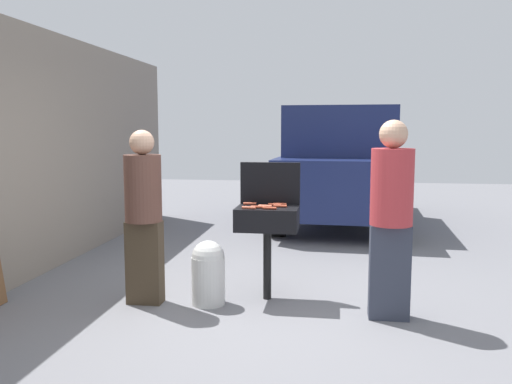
{
  "coord_description": "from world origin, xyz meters",
  "views": [
    {
      "loc": [
        0.73,
        -4.82,
        1.68
      ],
      "look_at": [
        -0.09,
        0.78,
        1.0
      ],
      "focal_mm": 37.61,
      "sensor_mm": 36.0,
      "label": 1
    }
  ],
  "objects_px": {
    "bbq_grill": "(267,222)",
    "propane_tank": "(208,271)",
    "hot_dog_1": "(265,207)",
    "hot_dog_2": "(249,208)",
    "hot_dog_8": "(280,204)",
    "person_right": "(391,212)",
    "hot_dog_7": "(250,204)",
    "parked_minivan": "(342,165)",
    "person_left": "(144,210)",
    "hot_dog_3": "(269,208)",
    "hot_dog_0": "(257,207)",
    "hot_dog_5": "(275,205)",
    "hot_dog_6": "(280,206)",
    "hot_dog_4": "(265,206)"
  },
  "relations": [
    {
      "from": "hot_dog_3",
      "to": "hot_dog_8",
      "type": "xyz_separation_m",
      "value": [
        0.07,
        0.28,
        0.0
      ]
    },
    {
      "from": "hot_dog_8",
      "to": "propane_tank",
      "type": "bearing_deg",
      "value": -150.02
    },
    {
      "from": "hot_dog_5",
      "to": "hot_dog_6",
      "type": "relative_size",
      "value": 1.0
    },
    {
      "from": "hot_dog_1",
      "to": "person_left",
      "type": "height_order",
      "value": "person_left"
    },
    {
      "from": "hot_dog_1",
      "to": "parked_minivan",
      "type": "height_order",
      "value": "parked_minivan"
    },
    {
      "from": "hot_dog_3",
      "to": "person_right",
      "type": "distance_m",
      "value": 1.12
    },
    {
      "from": "hot_dog_3",
      "to": "person_left",
      "type": "height_order",
      "value": "person_left"
    },
    {
      "from": "hot_dog_0",
      "to": "propane_tank",
      "type": "relative_size",
      "value": 0.21
    },
    {
      "from": "hot_dog_4",
      "to": "person_right",
      "type": "distance_m",
      "value": 1.2
    },
    {
      "from": "person_right",
      "to": "parked_minivan",
      "type": "xyz_separation_m",
      "value": [
        -0.36,
        4.89,
        0.08
      ]
    },
    {
      "from": "hot_dog_6",
      "to": "propane_tank",
      "type": "distance_m",
      "value": 0.93
    },
    {
      "from": "hot_dog_2",
      "to": "person_right",
      "type": "relative_size",
      "value": 0.07
    },
    {
      "from": "hot_dog_2",
      "to": "bbq_grill",
      "type": "bearing_deg",
      "value": 43.86
    },
    {
      "from": "hot_dog_7",
      "to": "person_left",
      "type": "height_order",
      "value": "person_left"
    },
    {
      "from": "hot_dog_3",
      "to": "person_left",
      "type": "distance_m",
      "value": 1.19
    },
    {
      "from": "hot_dog_5",
      "to": "hot_dog_3",
      "type": "bearing_deg",
      "value": -95.66
    },
    {
      "from": "hot_dog_1",
      "to": "hot_dog_8",
      "type": "relative_size",
      "value": 1.0
    },
    {
      "from": "hot_dog_7",
      "to": "hot_dog_6",
      "type": "bearing_deg",
      "value": -21.02
    },
    {
      "from": "hot_dog_3",
      "to": "parked_minivan",
      "type": "height_order",
      "value": "parked_minivan"
    },
    {
      "from": "hot_dog_2",
      "to": "parked_minivan",
      "type": "height_order",
      "value": "parked_minivan"
    },
    {
      "from": "hot_dog_3",
      "to": "bbq_grill",
      "type": "bearing_deg",
      "value": 104.41
    },
    {
      "from": "propane_tank",
      "to": "hot_dog_3",
      "type": "bearing_deg",
      "value": 9.26
    },
    {
      "from": "hot_dog_1",
      "to": "parked_minivan",
      "type": "xyz_separation_m",
      "value": [
        0.79,
        4.57,
        0.1
      ]
    },
    {
      "from": "hot_dog_7",
      "to": "person_left",
      "type": "relative_size",
      "value": 0.08
    },
    {
      "from": "bbq_grill",
      "to": "hot_dog_8",
      "type": "relative_size",
      "value": 7.04
    },
    {
      "from": "hot_dog_2",
      "to": "hot_dog_8",
      "type": "relative_size",
      "value": 1.0
    },
    {
      "from": "hot_dog_2",
      "to": "hot_dog_7",
      "type": "distance_m",
      "value": 0.28
    },
    {
      "from": "hot_dog_1",
      "to": "hot_dog_2",
      "type": "relative_size",
      "value": 1.0
    },
    {
      "from": "hot_dog_0",
      "to": "hot_dog_2",
      "type": "bearing_deg",
      "value": -142.59
    },
    {
      "from": "hot_dog_5",
      "to": "parked_minivan",
      "type": "xyz_separation_m",
      "value": [
        0.71,
        4.43,
        0.1
      ]
    },
    {
      "from": "propane_tank",
      "to": "hot_dog_8",
      "type": "bearing_deg",
      "value": 29.98
    },
    {
      "from": "hot_dog_4",
      "to": "parked_minivan",
      "type": "distance_m",
      "value": 4.61
    },
    {
      "from": "propane_tank",
      "to": "person_left",
      "type": "xyz_separation_m",
      "value": [
        -0.61,
        -0.05,
        0.58
      ]
    },
    {
      "from": "hot_dog_2",
      "to": "hot_dog_6",
      "type": "distance_m",
      "value": 0.32
    },
    {
      "from": "hot_dog_2",
      "to": "hot_dog_0",
      "type": "bearing_deg",
      "value": 37.41
    },
    {
      "from": "hot_dog_6",
      "to": "propane_tank",
      "type": "relative_size",
      "value": 0.21
    },
    {
      "from": "person_left",
      "to": "hot_dog_1",
      "type": "bearing_deg",
      "value": 27.76
    },
    {
      "from": "bbq_grill",
      "to": "propane_tank",
      "type": "xyz_separation_m",
      "value": [
        -0.54,
        -0.24,
        -0.45
      ]
    },
    {
      "from": "hot_dog_0",
      "to": "hot_dog_8",
      "type": "bearing_deg",
      "value": 49.56
    },
    {
      "from": "bbq_grill",
      "to": "parked_minivan",
      "type": "distance_m",
      "value": 4.59
    },
    {
      "from": "hot_dog_7",
      "to": "parked_minivan",
      "type": "distance_m",
      "value": 4.5
    },
    {
      "from": "hot_dog_4",
      "to": "hot_dog_1",
      "type": "bearing_deg",
      "value": -92.76
    },
    {
      "from": "hot_dog_2",
      "to": "person_left",
      "type": "height_order",
      "value": "person_left"
    },
    {
      "from": "bbq_grill",
      "to": "hot_dog_0",
      "type": "relative_size",
      "value": 7.04
    },
    {
      "from": "hot_dog_3",
      "to": "hot_dog_5",
      "type": "height_order",
      "value": "same"
    },
    {
      "from": "hot_dog_7",
      "to": "propane_tank",
      "type": "bearing_deg",
      "value": -133.48
    },
    {
      "from": "hot_dog_1",
      "to": "person_right",
      "type": "xyz_separation_m",
      "value": [
        1.15,
        -0.32,
        0.02
      ]
    },
    {
      "from": "hot_dog_7",
      "to": "parked_minivan",
      "type": "xyz_separation_m",
      "value": [
        0.96,
        4.39,
        0.1
      ]
    },
    {
      "from": "person_right",
      "to": "bbq_grill",
      "type": "bearing_deg",
      "value": -17.2
    },
    {
      "from": "hot_dog_2",
      "to": "propane_tank",
      "type": "bearing_deg",
      "value": -166.63
    }
  ]
}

